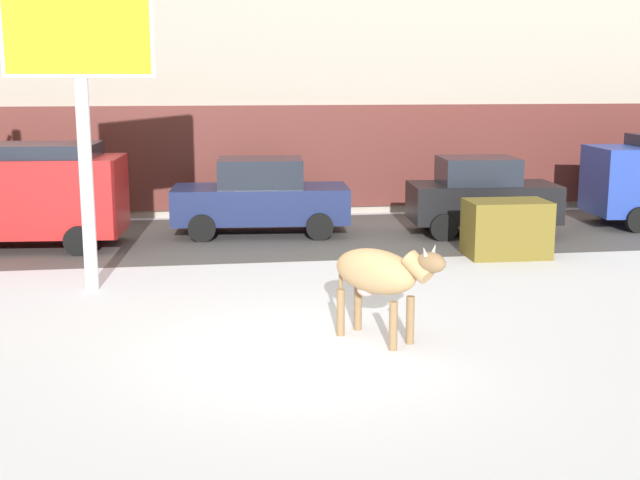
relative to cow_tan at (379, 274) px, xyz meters
name	(u,v)px	position (x,y,z in m)	size (l,w,h in m)	color
ground_plane	(310,355)	(-1.06, -0.48, -0.99)	(120.00, 120.00, 0.00)	white
road_strip	(262,237)	(-1.06, 8.13, -0.99)	(60.00, 5.60, 0.01)	#514F4C
cow_tan	(379,274)	(0.00, 0.00, 0.00)	(1.51, 1.74, 1.54)	tan
billboard	(79,43)	(-4.47, 3.63, 3.32)	(2.50, 0.76, 5.56)	silver
car_red_van	(18,193)	(-6.47, 7.68, 0.25)	(4.73, 2.38, 2.32)	red
car_navy_sedan	(261,197)	(-1.05, 8.54, -0.09)	(4.32, 2.22, 1.84)	#19234C
car_black_hatchback	(481,196)	(4.25, 7.81, -0.07)	(3.62, 2.13, 1.86)	black
pedestrian_near_billboard	(589,179)	(8.58, 10.98, -0.11)	(0.36, 0.24, 1.73)	#282833
dumpster	(506,229)	(3.91, 5.21, -0.39)	(1.70, 1.10, 1.20)	brown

